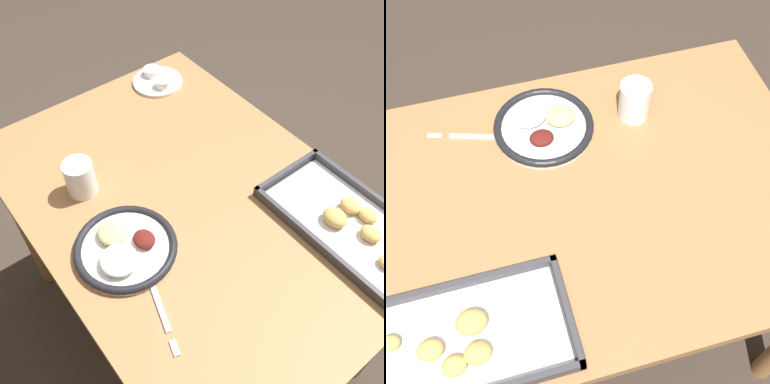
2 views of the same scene
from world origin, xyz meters
The scene contains 7 objects.
ground_plane centered at (0.00, 0.00, 0.00)m, with size 8.00×8.00×0.00m, color #382D26.
dining_table centered at (0.00, 0.00, 0.61)m, with size 1.10×0.77×0.73m.
dinner_plate centered at (0.04, -0.22, 0.75)m, with size 0.24×0.24×0.04m.
fork centered at (0.21, -0.24, 0.74)m, with size 0.19×0.07×0.00m.
saucer_plate centered at (-0.45, 0.22, 0.75)m, with size 0.16×0.16×0.04m.
baking_tray centered at (0.31, 0.25, 0.75)m, with size 0.43×0.23×0.04m.
drinking_cup centered at (-0.19, -0.20, 0.78)m, with size 0.08×0.08×0.10m.
Camera 1 is at (0.59, -0.45, 1.63)m, focal length 42.00 mm.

